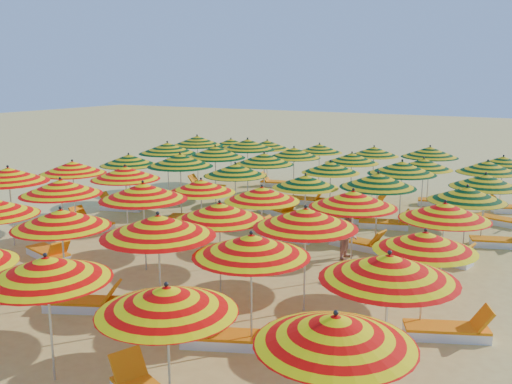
% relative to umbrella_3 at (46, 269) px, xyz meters
% --- Properties ---
extents(ground, '(120.00, 120.00, 0.00)m').
position_rel_umbrella_3_xyz_m(ground, '(-1.13, 8.93, -2.10)').
color(ground, '#E8C967').
rests_on(ground, ground).
extents(umbrella_3, '(2.67, 2.67, 2.38)m').
position_rel_umbrella_3_xyz_m(umbrella_3, '(0.00, 0.00, 0.00)').
color(umbrella_3, silver).
rests_on(umbrella_3, ground).
extents(umbrella_4, '(2.62, 2.62, 2.32)m').
position_rel_umbrella_3_xyz_m(umbrella_4, '(2.57, 0.03, -0.05)').
color(umbrella_4, silver).
rests_on(umbrella_4, ground).
extents(umbrella_5, '(2.39, 2.39, 2.34)m').
position_rel_umbrella_3_xyz_m(umbrella_5, '(5.19, 0.26, -0.04)').
color(umbrella_5, silver).
rests_on(umbrella_5, ground).
extents(umbrella_8, '(2.94, 2.94, 2.40)m').
position_rel_umbrella_3_xyz_m(umbrella_8, '(-2.41, 2.52, 0.02)').
color(umbrella_8, silver).
rests_on(umbrella_8, ground).
extents(umbrella_9, '(2.93, 2.93, 2.58)m').
position_rel_umbrella_3_xyz_m(umbrella_9, '(0.30, 2.67, 0.17)').
color(umbrella_9, silver).
rests_on(umbrella_9, ground).
extents(umbrella_10, '(3.05, 3.05, 2.44)m').
position_rel_umbrella_3_xyz_m(umbrella_10, '(2.50, 2.75, 0.05)').
color(umbrella_10, silver).
rests_on(umbrella_10, ground).
extents(umbrella_11, '(2.50, 2.50, 2.50)m').
position_rel_umbrella_3_xyz_m(umbrella_11, '(5.21, 2.65, 0.11)').
color(umbrella_11, silver).
rests_on(umbrella_11, ground).
extents(umbrella_12, '(2.52, 2.52, 2.60)m').
position_rel_umbrella_3_xyz_m(umbrella_12, '(-7.52, 5.09, 0.19)').
color(umbrella_12, silver).
rests_on(umbrella_12, ground).
extents(umbrella_13, '(2.47, 2.47, 2.48)m').
position_rel_umbrella_3_xyz_m(umbrella_13, '(-5.01, 4.89, 0.09)').
color(umbrella_13, silver).
rests_on(umbrella_13, ground).
extents(umbrella_14, '(3.07, 3.07, 2.55)m').
position_rel_umbrella_3_xyz_m(umbrella_14, '(-2.35, 5.34, 0.15)').
color(umbrella_14, silver).
rests_on(umbrella_14, ground).
extents(umbrella_15, '(2.29, 2.29, 2.38)m').
position_rel_umbrella_3_xyz_m(umbrella_15, '(0.37, 4.94, -0.00)').
color(umbrella_15, silver).
rests_on(umbrella_15, ground).
extents(umbrella_16, '(2.68, 2.68, 2.51)m').
position_rel_umbrella_3_xyz_m(umbrella_16, '(2.64, 4.95, 0.12)').
color(umbrella_16, silver).
rests_on(umbrella_16, ground).
extents(umbrella_17, '(2.60, 2.60, 2.27)m').
position_rel_umbrella_3_xyz_m(umbrella_17, '(5.24, 5.18, -0.10)').
color(umbrella_17, silver).
rests_on(umbrella_17, ground).
extents(umbrella_18, '(3.02, 3.02, 2.45)m').
position_rel_umbrella_3_xyz_m(umbrella_18, '(-7.45, 7.63, 0.06)').
color(umbrella_18, silver).
rests_on(umbrella_18, ground).
extents(umbrella_19, '(2.82, 2.82, 2.43)m').
position_rel_umbrella_3_xyz_m(umbrella_19, '(-5.16, 7.76, 0.05)').
color(umbrella_19, silver).
rests_on(umbrella_19, ground).
extents(umbrella_20, '(2.65, 2.65, 2.25)m').
position_rel_umbrella_3_xyz_m(umbrella_20, '(-2.16, 7.81, -0.12)').
color(umbrella_20, silver).
rests_on(umbrella_20, ground).
extents(umbrella_21, '(2.78, 2.78, 2.30)m').
position_rel_umbrella_3_xyz_m(umbrella_21, '(0.13, 7.52, -0.07)').
color(umbrella_21, silver).
rests_on(umbrella_21, ground).
extents(umbrella_22, '(2.81, 2.81, 2.46)m').
position_rel_umbrella_3_xyz_m(umbrella_22, '(2.83, 7.55, 0.07)').
color(umbrella_22, silver).
rests_on(umbrella_22, ground).
extents(umbrella_23, '(2.78, 2.78, 2.36)m').
position_rel_umbrella_3_xyz_m(umbrella_23, '(5.13, 7.69, -0.01)').
color(umbrella_23, silver).
rests_on(umbrella_23, ground).
extents(umbrella_24, '(2.96, 2.96, 2.37)m').
position_rel_umbrella_3_xyz_m(umbrella_24, '(-7.26, 10.29, -0.01)').
color(umbrella_24, silver).
rests_on(umbrella_24, ground).
extents(umbrella_25, '(3.09, 3.09, 2.57)m').
position_rel_umbrella_3_xyz_m(umbrella_25, '(-4.78, 10.28, 0.17)').
color(umbrella_25, silver).
rests_on(umbrella_25, ground).
extents(umbrella_26, '(2.71, 2.71, 2.36)m').
position_rel_umbrella_3_xyz_m(umbrella_26, '(-2.49, 10.38, -0.02)').
color(umbrella_26, silver).
rests_on(umbrella_26, ground).
extents(umbrella_27, '(2.41, 2.41, 2.26)m').
position_rel_umbrella_3_xyz_m(umbrella_27, '(0.36, 10.02, -0.10)').
color(umbrella_27, silver).
rests_on(umbrella_27, ground).
extents(umbrella_28, '(2.80, 2.80, 2.48)m').
position_rel_umbrella_3_xyz_m(umbrella_28, '(2.63, 10.34, 0.09)').
color(umbrella_28, silver).
rests_on(umbrella_28, ground).
extents(umbrella_29, '(2.86, 2.86, 2.32)m').
position_rel_umbrella_3_xyz_m(umbrella_29, '(5.24, 10.24, -0.05)').
color(umbrella_29, silver).
rests_on(umbrella_29, ground).
extents(umbrella_30, '(3.11, 3.11, 2.58)m').
position_rel_umbrella_3_xyz_m(umbrella_30, '(-7.29, 12.76, 0.17)').
color(umbrella_30, silver).
rests_on(umbrella_30, ground).
extents(umbrella_31, '(2.77, 2.77, 2.59)m').
position_rel_umbrella_3_xyz_m(umbrella_31, '(-4.78, 12.63, 0.18)').
color(umbrella_31, silver).
rests_on(umbrella_31, ground).
extents(umbrella_32, '(2.47, 2.47, 2.44)m').
position_rel_umbrella_3_xyz_m(umbrella_32, '(-2.62, 12.76, 0.05)').
color(umbrella_32, silver).
rests_on(umbrella_32, ground).
extents(umbrella_33, '(2.57, 2.57, 2.27)m').
position_rel_umbrella_3_xyz_m(umbrella_33, '(0.04, 12.97, -0.10)').
color(umbrella_33, silver).
rests_on(umbrella_33, ground).
extents(umbrella_34, '(2.89, 2.89, 2.50)m').
position_rel_umbrella_3_xyz_m(umbrella_34, '(2.66, 12.93, 0.10)').
color(umbrella_34, silver).
rests_on(umbrella_34, ground).
extents(umbrella_35, '(2.93, 2.93, 2.34)m').
position_rel_umbrella_3_xyz_m(umbrella_35, '(5.42, 12.54, -0.03)').
color(umbrella_35, silver).
rests_on(umbrella_35, ground).
extents(umbrella_36, '(3.24, 3.24, 2.59)m').
position_rel_umbrella_3_xyz_m(umbrella_36, '(-7.63, 15.45, 0.18)').
color(umbrella_36, silver).
rests_on(umbrella_36, ground).
extents(umbrella_37, '(2.90, 2.90, 2.61)m').
position_rel_umbrella_3_xyz_m(umbrella_37, '(-4.84, 15.32, 0.20)').
color(umbrella_37, silver).
rests_on(umbrella_37, ground).
extents(umbrella_38, '(2.36, 2.36, 2.39)m').
position_rel_umbrella_3_xyz_m(umbrella_38, '(-2.50, 15.18, 0.00)').
color(umbrella_38, silver).
rests_on(umbrella_38, ground).
extents(umbrella_39, '(2.87, 2.87, 2.31)m').
position_rel_umbrella_3_xyz_m(umbrella_39, '(0.00, 15.33, -0.06)').
color(umbrella_39, silver).
rests_on(umbrella_39, ground).
extents(umbrella_40, '(2.28, 2.28, 2.30)m').
position_rel_umbrella_3_xyz_m(umbrella_40, '(2.87, 15.28, -0.07)').
color(umbrella_40, silver).
rests_on(umbrella_40, ground).
extents(umbrella_41, '(2.22, 2.22, 2.34)m').
position_rel_umbrella_3_xyz_m(umbrella_41, '(5.11, 15.43, -0.03)').
color(umbrella_41, silver).
rests_on(umbrella_41, ground).
extents(umbrella_42, '(2.10, 2.10, 2.23)m').
position_rel_umbrella_3_xyz_m(umbrella_42, '(-7.22, 17.78, -0.13)').
color(umbrella_42, silver).
rests_on(umbrella_42, ground).
extents(umbrella_43, '(2.23, 2.23, 2.30)m').
position_rel_umbrella_3_xyz_m(umbrella_43, '(-5.07, 17.60, -0.07)').
color(umbrella_43, silver).
rests_on(umbrella_43, ground).
extents(umbrella_44, '(2.56, 2.56, 2.24)m').
position_rel_umbrella_3_xyz_m(umbrella_44, '(-2.51, 17.94, -0.13)').
color(umbrella_44, silver).
rests_on(umbrella_44, ground).
extents(umbrella_45, '(2.56, 2.56, 2.29)m').
position_rel_umbrella_3_xyz_m(umbrella_45, '(0.11, 17.85, -0.08)').
color(umbrella_45, silver).
rests_on(umbrella_45, ground).
extents(umbrella_46, '(3.09, 3.09, 2.48)m').
position_rel_umbrella_3_xyz_m(umbrella_46, '(2.57, 17.58, 0.08)').
color(umbrella_46, silver).
rests_on(umbrella_46, ground).
extents(umbrella_47, '(2.46, 2.46, 2.27)m').
position_rel_umbrella_3_xyz_m(umbrella_47, '(5.40, 17.56, -0.10)').
color(umbrella_47, silver).
rests_on(umbrella_47, ground).
extents(lounger_4, '(1.82, 1.25, 0.69)m').
position_rel_umbrella_3_xyz_m(lounger_4, '(-1.82, 2.51, -1.94)').
color(lounger_4, white).
rests_on(lounger_4, ground).
extents(lounger_5, '(1.77, 0.70, 0.69)m').
position_rel_umbrella_3_xyz_m(lounger_5, '(0.81, 2.77, -1.94)').
color(lounger_5, white).
rests_on(lounger_5, ground).
extents(lounger_6, '(1.82, 1.21, 0.69)m').
position_rel_umbrella_3_xyz_m(lounger_6, '(1.90, 2.57, -1.94)').
color(lounger_6, white).
rests_on(lounger_6, ground).
extents(lounger_7, '(1.82, 1.01, 0.69)m').
position_rel_umbrella_3_xyz_m(lounger_7, '(-5.52, 4.71, -1.94)').
color(lounger_7, white).
rests_on(lounger_7, ground).
extents(lounger_8, '(1.82, 1.21, 0.69)m').
position_rel_umbrella_3_xyz_m(lounger_8, '(5.83, 5.16, -1.94)').
color(lounger_8, white).
rests_on(lounger_8, ground).
extents(lounger_9, '(1.76, 0.68, 0.69)m').
position_rel_umbrella_3_xyz_m(lounger_9, '(-6.95, 7.86, -1.94)').
color(lounger_9, white).
rests_on(lounger_9, ground).
extents(lounger_10, '(1.74, 0.60, 0.69)m').
position_rel_umbrella_3_xyz_m(lounger_10, '(3.43, 7.31, -1.94)').
color(lounger_10, white).
rests_on(lounger_10, ground).
extents(lounger_11, '(1.82, 0.93, 0.69)m').
position_rel_umbrella_3_xyz_m(lounger_11, '(4.53, 7.62, -1.94)').
color(lounger_11, white).
rests_on(lounger_11, ground).
extents(lounger_12, '(1.82, 1.02, 0.69)m').
position_rel_umbrella_3_xyz_m(lounger_12, '(-7.85, 10.39, -1.94)').
color(lounger_12, white).
rests_on(lounger_12, ground).
extents(lounger_13, '(1.83, 1.12, 0.69)m').
position_rel_umbrella_3_xyz_m(lounger_13, '(-4.18, 10.23, -1.94)').
color(lounger_13, white).
rests_on(lounger_13, ground).
extents(lounger_14, '(1.74, 0.59, 0.69)m').
position_rel_umbrella_3_xyz_m(lounger_14, '(-0.24, 9.96, -1.94)').
color(lounger_14, white).
rests_on(lounger_14, ground).
extents(lounger_15, '(1.80, 0.86, 0.69)m').
position_rel_umbrella_3_xyz_m(lounger_15, '(2.13, 10.19, -1.94)').
color(lounger_15, white).
rests_on(lounger_15, ground).
extents(lounger_16, '(1.81, 0.93, 0.69)m').
position_rel_umbrella_3_xyz_m(lounger_16, '(4.74, 10.08, -1.94)').
color(lounger_16, white).
rests_on(lounger_16, ground).
extents(lounger_17, '(1.82, 1.22, 0.69)m').
position_rel_umbrella_3_xyz_m(lounger_17, '(-2.03, 12.81, -1.94)').
color(lounger_17, white).
rests_on(lounger_17, ground).
extents(lounger_18, '(1.81, 0.88, 0.69)m').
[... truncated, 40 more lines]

